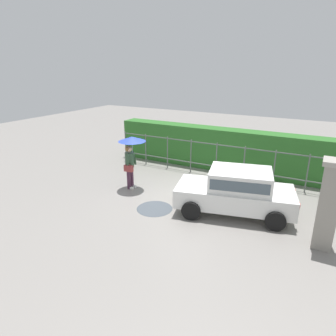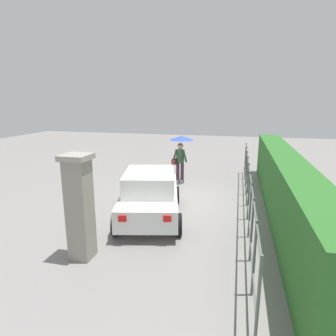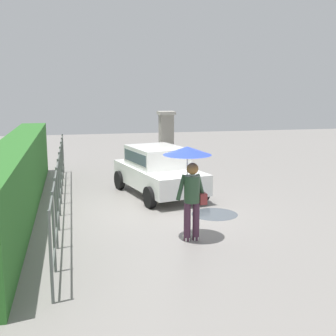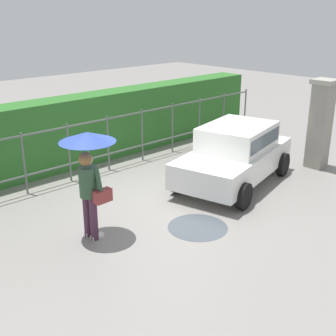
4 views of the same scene
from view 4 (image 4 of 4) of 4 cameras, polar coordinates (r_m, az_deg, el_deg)
The scene contains 7 objects.
ground_plane at distance 10.15m, azimuth 0.18°, elevation -4.08°, with size 40.00×40.00×0.00m, color gray.
car at distance 10.98m, azimuth 8.74°, elevation 2.06°, with size 3.98×2.53×1.48m.
pedestrian at distance 8.11m, azimuth -10.31°, elevation 0.92°, with size 1.04×1.04×2.06m.
gate_pillar at distance 12.57m, azimuth 19.20°, elevation 5.52°, with size 0.60×0.60×2.42m.
fence_section at distance 12.19m, azimuth -5.54°, elevation 4.10°, with size 10.84×0.05×1.50m.
hedge_row at distance 12.99m, azimuth -8.48°, elevation 5.53°, with size 11.79×0.90×1.90m, color #2D6B28.
puddle_near at distance 8.92m, azimuth 3.88°, elevation -7.69°, with size 1.21×1.21×0.00m, color #4C545B.
Camera 4 is at (-6.39, -6.72, 4.13)m, focal length 46.87 mm.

